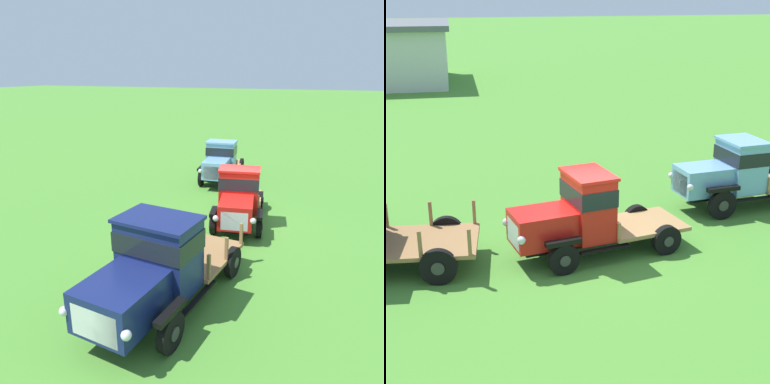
{
  "view_description": "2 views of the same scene",
  "coord_description": "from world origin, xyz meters",
  "views": [
    {
      "loc": [
        -12.72,
        -3.18,
        5.47
      ],
      "look_at": [
        0.2,
        2.09,
        1.0
      ],
      "focal_mm": 35.0,
      "sensor_mm": 36.0,
      "label": 1
    },
    {
      "loc": [
        -3.04,
        -13.17,
        6.49
      ],
      "look_at": [
        0.2,
        2.09,
        1.0
      ],
      "focal_mm": 55.0,
      "sensor_mm": 36.0,
      "label": 2
    }
  ],
  "objects": [
    {
      "name": "vintage_truck_second_in_line",
      "position": [
        -0.12,
        0.13,
        1.07
      ],
      "size": [
        4.81,
        2.47,
        2.18
      ],
      "color": "black",
      "rests_on": "ground"
    },
    {
      "name": "vintage_truck_midrow_center",
      "position": [
        5.17,
        2.53,
        1.11
      ],
      "size": [
        4.78,
        2.18,
        2.14
      ],
      "color": "black",
      "rests_on": "ground"
    },
    {
      "name": "vintage_truck_foreground_near",
      "position": [
        -5.93,
        0.52,
        1.2
      ],
      "size": [
        5.55,
        2.6,
        2.34
      ],
      "color": "black",
      "rests_on": "ground"
    },
    {
      "name": "ground_plane",
      "position": [
        0.0,
        0.0,
        0.0
      ],
      "size": [
        240.0,
        240.0,
        0.0
      ],
      "primitive_type": "plane",
      "color": "#47842D"
    }
  ]
}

